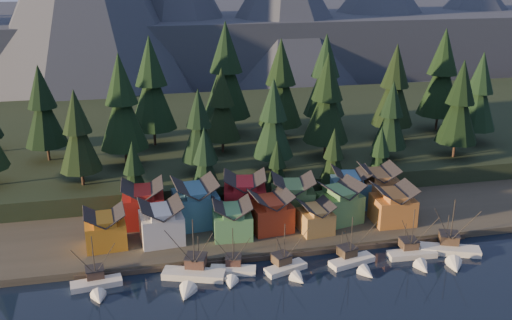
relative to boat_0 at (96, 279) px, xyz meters
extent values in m
plane|color=black|center=(35.70, -10.86, -2.09)|extent=(500.00, 500.00, 0.00)
cube|color=#322F24|center=(35.70, 29.14, -1.34)|extent=(400.00, 50.00, 1.50)
cube|color=black|center=(35.70, 79.14, 0.91)|extent=(420.00, 100.00, 6.00)
cube|color=#433B30|center=(35.70, 5.64, -1.59)|extent=(80.00, 4.00, 1.00)
cube|color=#3F4551|center=(35.70, 229.14, 12.91)|extent=(560.00, 160.00, 30.00)
cone|color=#3F4551|center=(30.70, 187.14, 33.91)|extent=(80.00, 80.00, 72.00)
cone|color=#3F4551|center=(80.70, 175.14, 31.91)|extent=(84.00, 84.00, 68.00)
cone|color=#3F4551|center=(135.70, 191.14, 26.91)|extent=(92.00, 92.00, 58.00)
cone|color=#3F4551|center=(195.70, 199.14, 22.91)|extent=(88.00, 88.00, 50.00)
cube|color=beige|center=(-0.14, 1.03, -1.75)|extent=(9.40, 4.10, 1.56)
cone|color=beige|center=(0.52, -3.92, -1.75)|extent=(3.31, 3.46, 2.92)
cube|color=black|center=(-0.14, 1.03, -2.34)|extent=(9.62, 4.17, 0.34)
cube|color=brown|center=(-0.36, 2.68, -0.24)|extent=(3.48, 3.31, 1.75)
cube|color=#282526|center=(-0.36, 2.68, 0.73)|extent=(3.70, 3.53, 0.19)
cylinder|color=black|center=(-0.21, 1.58, 3.36)|extent=(0.18, 0.18, 8.77)
cylinder|color=black|center=(-0.60, 4.55, 1.12)|extent=(0.14, 0.14, 4.29)
cube|color=beige|center=(17.54, 0.31, -1.69)|extent=(12.13, 6.99, 1.84)
cone|color=beige|center=(15.49, -5.75, -1.69)|extent=(4.54, 4.87, 3.44)
cube|color=black|center=(17.54, 0.31, -2.38)|extent=(12.42, 7.14, 0.40)
cube|color=#4E342A|center=(18.22, 2.32, 0.09)|extent=(4.58, 4.44, 2.07)
cube|color=#282526|center=(18.22, 2.32, 1.23)|extent=(4.87, 4.73, 0.23)
cylinder|color=black|center=(17.77, 0.98, 4.33)|extent=(0.21, 0.21, 10.33)
cylinder|color=black|center=(19.00, 4.61, 1.69)|extent=(0.16, 0.16, 5.05)
cube|color=white|center=(25.03, 0.53, -1.78)|extent=(9.03, 4.76, 1.44)
cone|color=white|center=(23.85, -4.06, -1.78)|extent=(3.35, 3.53, 2.70)
cube|color=black|center=(25.03, 0.53, -2.32)|extent=(9.25, 4.86, 0.32)
cube|color=#462E25|center=(25.42, 2.06, -0.38)|extent=(3.46, 3.33, 1.62)
cube|color=#282526|center=(25.42, 2.06, 0.52)|extent=(3.68, 3.55, 0.18)
cylinder|color=black|center=(25.16, 1.04, 2.95)|extent=(0.16, 0.16, 8.10)
cylinder|color=black|center=(25.86, 3.79, 0.88)|extent=(0.13, 0.13, 3.96)
cube|color=beige|center=(34.98, -0.95, -1.76)|extent=(8.71, 5.39, 1.54)
cone|color=beige|center=(36.44, -5.21, -1.76)|extent=(3.64, 3.59, 2.88)
cube|color=black|center=(34.98, -0.95, -2.33)|extent=(8.92, 5.50, 0.34)
cube|color=#4E3C29|center=(34.49, 0.47, -0.27)|extent=(3.85, 3.73, 1.73)
cube|color=#282526|center=(34.49, 0.47, 0.69)|extent=(4.09, 3.97, 0.19)
cylinder|color=black|center=(34.81, -0.47, 3.29)|extent=(0.17, 0.17, 8.65)
cylinder|color=black|center=(33.94, 2.09, 1.08)|extent=(0.13, 0.13, 4.23)
cube|color=silver|center=(48.33, -1.07, -1.75)|extent=(9.64, 5.16, 1.55)
cone|color=silver|center=(49.61, -5.95, -1.75)|extent=(3.62, 3.78, 2.91)
cube|color=black|center=(48.33, -1.07, -2.34)|extent=(9.87, 5.26, 0.34)
cube|color=#433523|center=(47.90, 0.56, -0.25)|extent=(3.75, 3.61, 1.75)
cube|color=#282526|center=(47.90, 0.56, 0.72)|extent=(3.98, 3.85, 0.19)
cylinder|color=black|center=(48.19, -0.53, 3.34)|extent=(0.17, 0.17, 8.74)
cylinder|color=black|center=(47.41, 2.40, 1.11)|extent=(0.14, 0.14, 4.27)
cube|color=beige|center=(61.09, -0.98, -1.74)|extent=(9.87, 3.41, 1.60)
cone|color=beige|center=(60.86, -6.33, -1.74)|extent=(3.14, 3.45, 3.00)
cube|color=black|center=(61.09, -0.98, -2.34)|extent=(10.11, 3.47, 0.35)
cube|color=brown|center=(61.16, 0.80, -0.20)|extent=(3.32, 3.13, 1.80)
cube|color=#282526|center=(61.16, 0.80, 0.80)|extent=(3.53, 3.34, 0.20)
cylinder|color=black|center=(61.11, -0.39, 3.50)|extent=(0.18, 0.18, 8.99)
cylinder|color=black|center=(61.25, 2.82, 1.20)|extent=(0.14, 0.14, 4.39)
cube|color=silver|center=(69.31, -1.19, -1.70)|extent=(12.22, 7.37, 1.82)
cone|color=silver|center=(67.02, -7.23, -1.70)|extent=(4.62, 4.97, 3.41)
cube|color=black|center=(69.31, -1.19, -2.38)|extent=(12.51, 7.52, 0.40)
cube|color=#453424|center=(70.07, 0.83, 0.07)|extent=(4.61, 4.48, 2.05)
cube|color=#282526|center=(70.07, 0.83, 1.20)|extent=(4.91, 4.77, 0.23)
cylinder|color=black|center=(69.56, -0.51, 4.28)|extent=(0.20, 0.20, 10.24)
cylinder|color=black|center=(70.94, 3.11, 1.66)|extent=(0.16, 0.16, 5.00)
cube|color=#C2781B|center=(1.44, 13.68, 2.11)|extent=(8.42, 7.52, 5.40)
cube|color=#C2781B|center=(1.44, 13.68, 5.35)|extent=(4.88, 7.08, 1.10)
cube|color=beige|center=(12.56, 13.42, 2.44)|extent=(9.04, 8.20, 6.06)
cube|color=beige|center=(12.56, 13.42, 6.05)|extent=(5.26, 7.70, 1.18)
cube|color=#46824B|center=(27.07, 12.81, 2.01)|extent=(8.27, 7.78, 5.21)
cube|color=#46824B|center=(27.07, 12.81, 5.16)|extent=(4.75, 7.41, 1.10)
cube|color=maroon|center=(35.58, 14.00, 2.33)|extent=(9.12, 8.27, 5.85)
cube|color=maroon|center=(35.58, 14.00, 5.82)|extent=(5.40, 7.67, 1.16)
cube|color=#AA7E3C|center=(44.67, 11.03, 1.72)|extent=(7.07, 7.07, 4.62)
cube|color=#AA7E3C|center=(44.67, 11.03, 4.47)|extent=(4.16, 6.66, 0.91)
cube|color=#4B8146|center=(51.36, 14.98, 2.57)|extent=(10.05, 9.05, 6.34)
cube|color=#4B8146|center=(51.36, 14.98, 6.33)|extent=(6.26, 8.00, 1.21)
cube|color=#AD682C|center=(62.54, 11.83, 2.35)|extent=(8.72, 7.68, 5.88)
cube|color=#AD682C|center=(62.54, 11.83, 5.87)|extent=(4.87, 7.44, 1.20)
cube|color=maroon|center=(9.24, 22.55, 2.82)|extent=(8.93, 7.97, 6.83)
cube|color=maroon|center=(9.24, 22.55, 6.84)|extent=(4.97, 7.74, 1.23)
cube|color=#315D75|center=(20.27, 19.88, 3.09)|extent=(9.81, 9.30, 7.36)
cube|color=#315D75|center=(20.27, 19.88, 7.39)|extent=(5.74, 8.75, 1.27)
cube|color=maroon|center=(31.66, 22.57, 2.86)|extent=(10.39, 9.26, 6.90)
cube|color=maroon|center=(31.66, 22.57, 6.94)|extent=(6.28, 8.41, 1.29)
cube|color=#4A763F|center=(42.04, 19.64, 2.65)|extent=(10.26, 8.92, 6.48)
cube|color=#4A763F|center=(42.04, 19.64, 6.52)|extent=(6.16, 8.12, 1.29)
cube|color=teal|center=(56.67, 22.40, 2.63)|extent=(9.37, 8.61, 6.44)
cube|color=teal|center=(56.67, 22.40, 6.41)|extent=(5.67, 7.86, 1.16)
cube|color=olive|center=(63.46, 22.14, 2.76)|extent=(8.78, 8.30, 6.70)
cube|color=olive|center=(63.46, 22.14, 6.68)|extent=(5.06, 7.88, 1.16)
cylinder|color=#332319|center=(-14.30, 57.14, 6.14)|extent=(0.70, 0.70, 4.47)
cone|color=black|center=(-14.30, 57.14, 15.81)|extent=(10.92, 10.92, 15.38)
cone|color=black|center=(-14.30, 57.14, 23.75)|extent=(7.44, 7.44, 11.16)
cylinder|color=#332319|center=(-4.30, 37.14, 5.93)|extent=(0.70, 0.70, 4.04)
cone|color=black|center=(-4.30, 37.14, 14.69)|extent=(9.88, 9.88, 13.93)
cone|color=black|center=(-4.30, 37.14, 21.88)|extent=(6.74, 6.74, 10.11)
cylinder|color=#332319|center=(5.70, 49.14, 6.45)|extent=(0.70, 0.70, 5.09)
cone|color=black|center=(5.70, 49.14, 17.47)|extent=(12.43, 12.43, 17.52)
cone|color=black|center=(5.70, 49.14, 26.51)|extent=(8.48, 8.48, 12.72)
cylinder|color=#332319|center=(13.70, 64.14, 6.64)|extent=(0.70, 0.70, 5.46)
cone|color=black|center=(13.70, 64.14, 18.47)|extent=(13.35, 13.35, 18.81)
cone|color=black|center=(13.70, 64.14, 28.18)|extent=(9.10, 9.10, 13.65)
cylinder|color=#332319|center=(23.70, 39.14, 5.79)|extent=(0.70, 0.70, 3.76)
cone|color=black|center=(23.70, 39.14, 13.93)|extent=(9.19, 9.19, 12.95)
cone|color=black|center=(23.70, 39.14, 20.62)|extent=(6.27, 6.27, 9.40)
cylinder|color=#332319|center=(31.70, 54.14, 5.97)|extent=(0.70, 0.70, 4.12)
cone|color=black|center=(31.70, 54.14, 14.90)|extent=(10.08, 10.08, 14.20)
cone|color=black|center=(31.70, 54.14, 22.23)|extent=(6.87, 6.87, 10.31)
cylinder|color=#332319|center=(41.70, 37.14, 5.98)|extent=(0.70, 0.70, 4.14)
cone|color=black|center=(41.70, 37.14, 14.95)|extent=(10.12, 10.12, 14.26)
cone|color=black|center=(41.70, 37.14, 22.31)|extent=(6.90, 6.90, 10.35)
cylinder|color=#332319|center=(49.70, 61.14, 6.51)|extent=(0.70, 0.70, 5.20)
cone|color=black|center=(49.70, 61.14, 17.78)|extent=(12.71, 12.71, 17.92)
cone|color=black|center=(49.70, 61.14, 27.02)|extent=(8.67, 8.67, 13.00)
cylinder|color=#332319|center=(57.70, 44.14, 6.38)|extent=(0.70, 0.70, 4.94)
cone|color=black|center=(57.70, 44.14, 17.09)|extent=(12.08, 12.08, 17.02)
cone|color=black|center=(57.70, 44.14, 25.87)|extent=(8.24, 8.24, 12.36)
cylinder|color=#332319|center=(65.70, 69.14, 6.51)|extent=(0.70, 0.70, 5.20)
cone|color=black|center=(65.70, 69.14, 17.77)|extent=(12.70, 12.70, 17.90)
cone|color=black|center=(65.70, 69.14, 27.01)|extent=(8.66, 8.66, 12.99)
cylinder|color=#332319|center=(73.70, 39.14, 5.76)|extent=(0.70, 0.70, 3.70)
cone|color=black|center=(73.70, 39.14, 13.78)|extent=(9.05, 9.05, 12.76)
cone|color=black|center=(73.70, 39.14, 20.37)|extent=(6.17, 6.17, 9.26)
cylinder|color=#332319|center=(81.70, 55.14, 6.37)|extent=(0.70, 0.70, 4.92)
cone|color=black|center=(81.70, 55.14, 17.03)|extent=(12.03, 12.03, 16.95)
cone|color=black|center=(81.70, 55.14, 25.78)|extent=(8.20, 8.20, 12.30)
cylinder|color=#332319|center=(91.70, 37.14, 6.21)|extent=(0.70, 0.70, 4.60)
cone|color=black|center=(91.70, 37.14, 16.18)|extent=(11.25, 11.25, 15.85)
cone|color=black|center=(91.70, 37.14, 24.36)|extent=(7.67, 7.67, 11.50)
cylinder|color=#332319|center=(99.70, 61.14, 6.65)|extent=(0.70, 0.70, 5.49)
cone|color=black|center=(99.70, 61.14, 18.54)|extent=(13.41, 13.41, 18.90)
cone|color=black|center=(99.70, 61.14, 28.29)|extent=(9.14, 9.14, 13.72)
cylinder|color=#332319|center=(35.70, 71.14, 6.86)|extent=(0.70, 0.70, 5.90)
cone|color=black|center=(35.70, 71.14, 19.64)|extent=(14.43, 14.43, 20.33)
cone|color=black|center=(35.70, 71.14, 30.14)|extent=(9.84, 9.84, 14.75)
cylinder|color=#332319|center=(103.70, 47.14, 6.22)|extent=(0.70, 0.70, 4.62)
cone|color=black|center=(103.70, 47.14, 16.22)|extent=(11.29, 11.29, 15.90)
cone|color=black|center=(103.70, 47.14, 24.43)|extent=(7.70, 7.70, 11.54)
cylinder|color=#332319|center=(7.70, 29.14, 0.90)|extent=(0.70, 0.70, 3.00)
cone|color=black|center=(7.70, 29.14, 7.39)|extent=(7.32, 7.32, 10.32)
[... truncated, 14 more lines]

